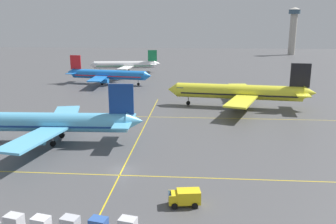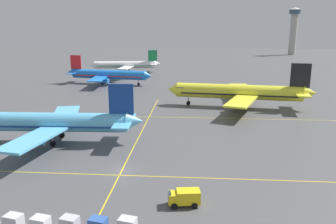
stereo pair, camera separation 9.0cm
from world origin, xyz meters
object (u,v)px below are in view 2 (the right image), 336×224
airliner_second_row (240,92)px  baggage_cart_row_second (13,222)px  airliner_far_left_stand (126,65)px  airliner_front_gate (49,122)px  baggage_cart_row_middle (40,224)px  airliner_third_row (108,75)px  service_truck_red_van (184,197)px  baggage_cart_row_fourth (70,224)px  control_tower (294,27)px

airliner_second_row → baggage_cart_row_second: size_ratio=14.33×
airliner_second_row → airliner_far_left_stand: bearing=123.1°
airliner_front_gate → baggage_cart_row_middle: 33.18m
airliner_third_row → baggage_cart_row_middle: (17.06, -101.15, -2.75)m
baggage_cart_row_middle → service_truck_red_van: bearing=24.9°
service_truck_red_van → baggage_cart_row_second: 20.52m
baggage_cart_row_fourth → control_tower: size_ratio=0.08×
airliner_second_row → baggage_cart_row_fourth: bearing=-112.4°
airliner_second_row → baggage_cart_row_middle: bearing=-114.8°
baggage_cart_row_second → baggage_cart_row_middle: size_ratio=1.00×
airliner_third_row → baggage_cart_row_fourth: 102.94m
airliner_second_row → service_truck_red_van: bearing=-103.6°
baggage_cart_row_second → control_tower: bearing=69.2°
airliner_far_left_stand → baggage_cart_row_fourth: 137.33m
airliner_far_left_stand → control_tower: 155.62m
airliner_second_row → baggage_cart_row_middle: airliner_second_row is taller
airliner_front_gate → baggage_cart_row_second: size_ratio=13.27×
airliner_second_row → baggage_cart_row_second: 72.41m
airliner_third_row → service_truck_red_van: size_ratio=8.14×
service_truck_red_van → baggage_cart_row_fourth: bearing=-150.7°
airliner_front_gate → service_truck_red_van: size_ratio=8.78×
airliner_front_gate → airliner_second_row: 53.31m
airliner_third_row → airliner_far_left_stand: bearing=89.5°
airliner_front_gate → airliner_second_row: airliner_second_row is taller
airliner_third_row → airliner_far_left_stand: (0.29, 34.97, -0.09)m
airliner_front_gate → airliner_far_left_stand: 105.30m
service_truck_red_van → airliner_third_row: bearing=109.4°
service_truck_red_van → baggage_cart_row_middle: bearing=-155.1°
airliner_far_left_stand → airliner_third_row: bearing=-90.5°
airliner_second_row → control_tower: size_ratio=1.16×
airliner_far_left_stand → baggage_cart_row_second: (13.50, -135.89, -2.65)m
airliner_third_row → baggage_cart_row_second: (13.79, -100.92, -2.75)m
airliner_far_left_stand → baggage_cart_row_middle: size_ratio=12.01×
baggage_cart_row_fourth → control_tower: bearing=70.5°
airliner_third_row → airliner_front_gate: bearing=-85.5°
airliner_far_left_stand → service_truck_red_van: size_ratio=7.95×
airliner_third_row → baggage_cart_row_fourth: size_ratio=12.30×
baggage_cart_row_fourth → service_truck_red_van: bearing=29.3°
airliner_second_row → service_truck_red_van: airliner_second_row is taller
baggage_cart_row_fourth → baggage_cart_row_middle: bearing=-175.2°
airliner_third_row → baggage_cart_row_second: 101.89m
baggage_cart_row_second → baggage_cart_row_middle: bearing=-3.9°
service_truck_red_van → control_tower: 252.11m
airliner_front_gate → airliner_second_row: (41.36, 33.63, 0.32)m
airliner_far_left_stand → baggage_cart_row_fourth: airliner_far_left_stand is taller
airliner_front_gate → airliner_far_left_stand: airliner_front_gate is taller
airliner_third_row → baggage_cart_row_middle: bearing=-80.4°
baggage_cart_row_middle → airliner_third_row: bearing=99.6°
airliner_second_row → baggage_cart_row_fourth: airliner_second_row is taller
airliner_far_left_stand → control_tower: size_ratio=0.98×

